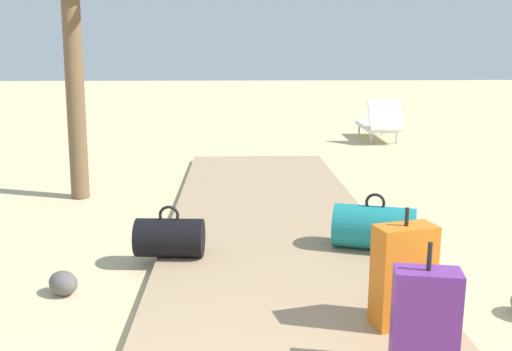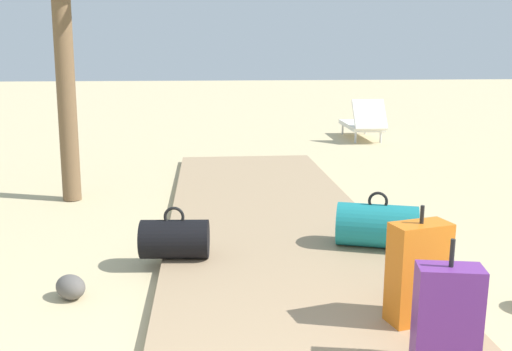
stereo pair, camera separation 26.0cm
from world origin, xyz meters
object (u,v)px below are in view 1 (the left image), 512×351
at_px(suitcase_purple, 425,321).
at_px(duffel_bag_teal, 374,227).
at_px(duffel_bag_black, 170,237).
at_px(lounge_chair, 379,124).
at_px(suitcase_orange, 403,276).

bearing_deg(suitcase_purple, duffel_bag_teal, 83.84).
xyz_separation_m(duffel_bag_black, suitcase_purple, (1.47, -1.70, 0.12)).
bearing_deg(duffel_bag_teal, suitcase_purple, -96.16).
bearing_deg(duffel_bag_teal, lounge_chair, 75.22).
xyz_separation_m(suitcase_orange, duffel_bag_black, (-1.51, 1.20, -0.15)).
bearing_deg(duffel_bag_black, lounge_chair, 62.46).
distance_m(duffel_bag_teal, suitcase_purple, 1.83).
relative_size(suitcase_purple, lounge_chair, 0.45).
distance_m(duffel_bag_teal, lounge_chair, 6.47).
height_order(suitcase_purple, lounge_chair, lounge_chair).
height_order(suitcase_orange, lounge_chair, lounge_chair).
relative_size(duffel_bag_teal, duffel_bag_black, 1.33).
xyz_separation_m(duffel_bag_teal, suitcase_purple, (-0.20, -1.82, 0.09)).
relative_size(duffel_bag_black, suitcase_purple, 0.80).
bearing_deg(lounge_chair, suitcase_purple, -102.89).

